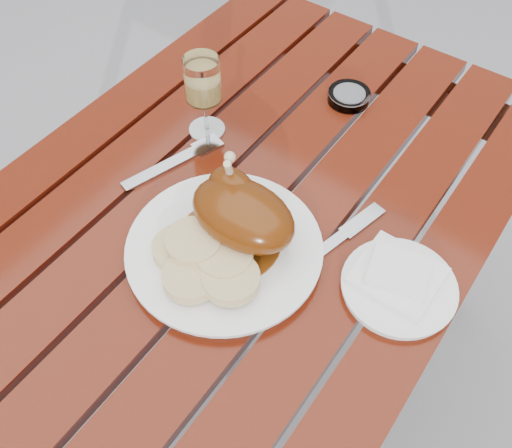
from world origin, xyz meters
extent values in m
plane|color=slate|center=(0.00, 0.00, 0.00)|extent=(60.00, 60.00, 0.00)
cube|color=#601D0B|center=(0.00, 0.00, 0.38)|extent=(0.80, 1.20, 0.75)
cylinder|color=white|center=(0.05, -0.11, 0.76)|extent=(0.38, 0.38, 0.02)
cylinder|color=#5D2C0A|center=(0.05, -0.09, 0.77)|extent=(0.17, 0.17, 0.00)
ellipsoid|color=#6E3208|center=(0.06, -0.07, 0.82)|extent=(0.18, 0.12, 0.09)
ellipsoid|color=#6E3208|center=(0.02, -0.05, 0.83)|extent=(0.08, 0.06, 0.07)
cylinder|color=#C6B28C|center=(0.01, -0.04, 0.85)|extent=(0.03, 0.04, 0.10)
cylinder|color=#D3C280|center=(0.00, -0.16, 0.78)|extent=(0.09, 0.09, 0.02)
cylinder|color=#D3C280|center=(0.05, -0.19, 0.78)|extent=(0.09, 0.09, 0.02)
cylinder|color=#D3C280|center=(0.10, -0.16, 0.79)|extent=(0.09, 0.09, 0.02)
cylinder|color=#D3C280|center=(0.07, -0.14, 0.79)|extent=(0.09, 0.09, 0.02)
cylinder|color=#D3C280|center=(0.02, -0.14, 0.80)|extent=(0.09, 0.09, 0.02)
cylinder|color=#DABA63|center=(-0.16, 0.10, 0.83)|extent=(0.09, 0.09, 0.16)
cylinder|color=white|center=(0.31, -0.01, 0.76)|extent=(0.24, 0.24, 0.01)
cube|color=white|center=(0.30, 0.00, 0.77)|extent=(0.13, 0.12, 0.01)
cylinder|color=#B2B7BC|center=(0.02, 0.34, 0.76)|extent=(0.09, 0.09, 0.02)
cube|color=gray|center=(-0.16, -0.01, 0.75)|extent=(0.08, 0.19, 0.01)
cube|color=gray|center=(0.18, -0.01, 0.75)|extent=(0.07, 0.20, 0.01)
camera|label=1|loc=(0.40, -0.51, 1.52)|focal=40.00mm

